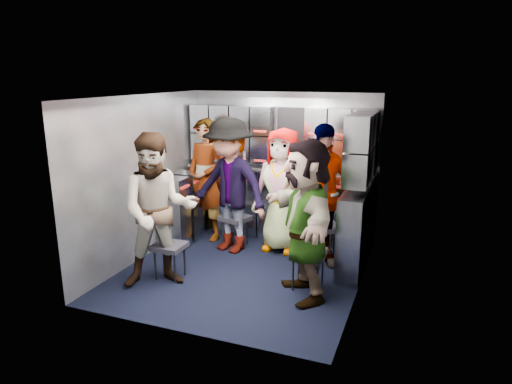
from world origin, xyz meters
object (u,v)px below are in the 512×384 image
(attendant_arc_a, at_px, (159,211))
(jump_seat_center, at_px, (286,217))
(jump_seat_mid_left, at_px, (235,219))
(jump_seat_near_right, at_px, (308,255))
(attendant_arc_d, at_px, (320,196))
(jump_seat_near_left, at_px, (169,248))
(attendant_standing, at_px, (206,180))
(jump_seat_mid_right, at_px, (322,229))
(attendant_arc_b, at_px, (229,186))
(attendant_arc_c, at_px, (282,190))
(attendant_arc_e, at_px, (305,220))

(attendant_arc_a, bearing_deg, jump_seat_center, 27.45)
(jump_seat_mid_left, distance_m, jump_seat_near_right, 1.58)
(jump_seat_mid_left, bearing_deg, attendant_arc_d, -9.17)
(jump_seat_near_left, relative_size, attendant_standing, 0.24)
(jump_seat_mid_right, relative_size, attendant_arc_a, 0.28)
(jump_seat_mid_left, bearing_deg, attendant_arc_a, -102.35)
(jump_seat_center, xyz_separation_m, jump_seat_mid_right, (0.58, -0.30, 0.00))
(jump_seat_near_right, bearing_deg, attendant_arc_b, 150.05)
(jump_seat_near_left, height_order, jump_seat_mid_right, jump_seat_mid_right)
(attendant_arc_b, height_order, attendant_arc_d, attendant_arc_b)
(jump_seat_mid_left, relative_size, attendant_arc_c, 0.27)
(jump_seat_center, height_order, attendant_arc_e, attendant_arc_e)
(attendant_arc_a, distance_m, attendant_arc_b, 1.27)
(jump_seat_near_left, height_order, attendant_arc_c, attendant_arc_c)
(attendant_arc_b, relative_size, attendant_arc_c, 1.08)
(attendant_arc_e, bearing_deg, jump_seat_center, 171.62)
(jump_seat_near_right, distance_m, attendant_arc_a, 1.73)
(jump_seat_near_left, height_order, attendant_arc_e, attendant_arc_e)
(jump_seat_near_left, xyz_separation_m, attendant_arc_c, (0.96, 1.33, 0.46))
(jump_seat_center, bearing_deg, jump_seat_mid_left, -156.43)
(attendant_standing, height_order, attendant_arc_e, attendant_standing)
(jump_seat_near_right, distance_m, attendant_arc_b, 1.57)
(jump_seat_center, distance_m, attendant_arc_c, 0.47)
(jump_seat_near_left, xyz_separation_m, jump_seat_mid_left, (0.31, 1.23, 0.01))
(attendant_standing, xyz_separation_m, attendant_arc_c, (1.16, -0.04, -0.04))
(jump_seat_mid_right, xyz_separation_m, attendant_arc_a, (-1.54, -1.39, 0.47))
(jump_seat_mid_right, height_order, attendant_arc_b, attendant_arc_b)
(attendant_arc_e, bearing_deg, attendant_arc_b, -158.65)
(attendant_arc_a, relative_size, attendant_arc_b, 0.97)
(attendant_arc_b, bearing_deg, jump_seat_mid_left, 105.38)
(jump_seat_center, distance_m, attendant_arc_b, 0.94)
(jump_seat_mid_right, xyz_separation_m, attendant_arc_c, (-0.58, 0.12, 0.43))
(jump_seat_center, relative_size, attendant_arc_d, 0.25)
(attendant_arc_b, bearing_deg, attendant_arc_d, 14.52)
(attendant_standing, distance_m, attendant_arc_b, 0.61)
(jump_seat_near_left, relative_size, attendant_arc_b, 0.23)
(jump_seat_center, xyz_separation_m, jump_seat_near_right, (0.63, -1.20, -0.01))
(jump_seat_near_left, height_order, attendant_standing, attendant_standing)
(jump_seat_center, height_order, jump_seat_near_right, jump_seat_center)
(jump_seat_near_right, bearing_deg, jump_seat_mid_left, 144.38)
(attendant_arc_a, bearing_deg, jump_seat_near_left, 56.96)
(attendant_arc_d, bearing_deg, attendant_standing, 138.23)
(jump_seat_mid_left, relative_size, jump_seat_mid_right, 0.92)
(jump_seat_mid_left, height_order, attendant_standing, attendant_standing)
(jump_seat_near_left, distance_m, attendant_standing, 1.48)
(jump_seat_near_right, xyz_separation_m, attendant_arc_e, (0.00, -0.18, 0.47))
(jump_seat_near_left, xyz_separation_m, attendant_arc_e, (1.59, 0.13, 0.49))
(attendant_arc_b, xyz_separation_m, attendant_arc_c, (0.65, 0.28, -0.07))
(jump_seat_near_left, relative_size, jump_seat_mid_right, 0.86)
(jump_seat_near_right, height_order, attendant_arc_b, attendant_arc_b)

